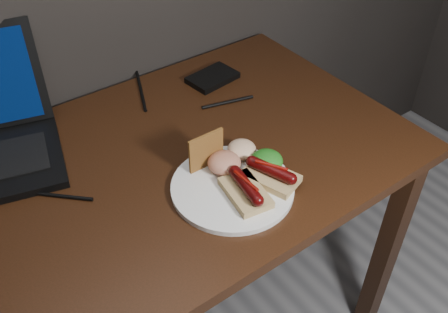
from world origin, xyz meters
name	(u,v)px	position (x,y,z in m)	size (l,w,h in m)	color
desk	(117,215)	(0.00, 1.38, 0.66)	(1.40, 0.70, 0.75)	#33180C
hard_drive	(212,78)	(0.41, 1.60, 0.76)	(0.13, 0.09, 0.02)	black
desk_cables	(76,155)	(-0.02, 1.51, 0.75)	(0.99, 0.42, 0.01)	black
plate	(232,187)	(0.20, 1.22, 0.76)	(0.26, 0.26, 0.01)	silver
bread_sausage_center	(246,189)	(0.21, 1.18, 0.78)	(0.09, 0.12, 0.04)	tan
bread_sausage_right	(271,174)	(0.28, 1.19, 0.78)	(0.10, 0.13, 0.04)	tan
crispbread	(206,151)	(0.19, 1.30, 0.80)	(0.09, 0.01, 0.09)	#A46A2D
salad_greens	(267,161)	(0.29, 1.22, 0.78)	(0.07, 0.07, 0.04)	#125711
salsa_mound	(224,163)	(0.22, 1.27, 0.78)	(0.07, 0.07, 0.04)	#A41210
coleslaw_mound	(242,149)	(0.28, 1.29, 0.78)	(0.06, 0.06, 0.04)	beige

